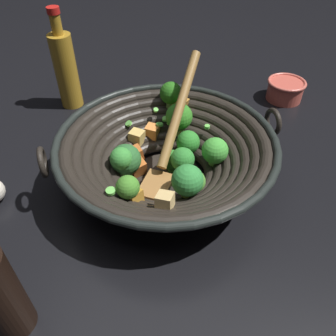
{
  "coord_description": "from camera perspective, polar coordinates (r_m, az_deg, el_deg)",
  "views": [
    {
      "loc": [
        0.1,
        -0.48,
        0.47
      ],
      "look_at": [
        0.0,
        0.01,
        0.03
      ],
      "focal_mm": 36.45,
      "sensor_mm": 36.0,
      "label": 1
    }
  ],
  "objects": [
    {
      "name": "prep_bowl",
      "position": [
        0.97,
        19.02,
        12.32
      ],
      "size": [
        0.1,
        0.1,
        0.05
      ],
      "color": "#D15647",
      "rests_on": "ground"
    },
    {
      "name": "wok",
      "position": [
        0.63,
        -0.27,
        2.38
      ],
      "size": [
        0.41,
        0.41,
        0.2
      ],
      "color": "black",
      "rests_on": "ground"
    },
    {
      "name": "cooking_oil_bottle",
      "position": [
        0.9,
        -16.75,
        15.62
      ],
      "size": [
        0.05,
        0.05,
        0.24
      ],
      "color": "#AD7F23",
      "rests_on": "ground"
    },
    {
      "name": "ground_plane",
      "position": [
        0.68,
        -0.28,
        -2.13
      ],
      "size": [
        4.0,
        4.0,
        0.0
      ],
      "primitive_type": "plane",
      "color": "black"
    }
  ]
}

